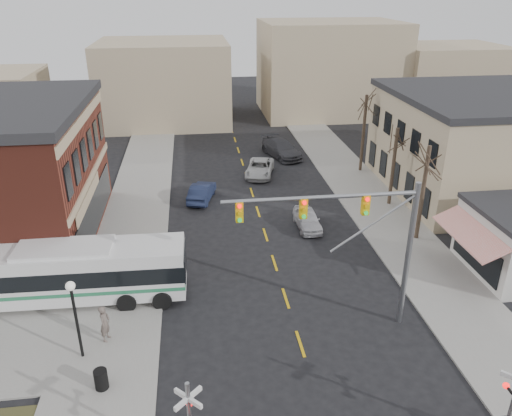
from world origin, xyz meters
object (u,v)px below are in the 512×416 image
(rr_crossing_east, at_px, (501,408))
(car_d, at_px, (281,149))
(street_lamp, at_px, (74,304))
(car_a, at_px, (307,219))
(car_b, at_px, (202,192))
(pedestrian_near, at_px, (105,323))
(trash_bin, at_px, (101,379))
(car_c, at_px, (260,168))
(transit_bus, at_px, (68,272))
(traffic_signal_mast, at_px, (360,229))
(pedestrian_far, at_px, (79,294))

(rr_crossing_east, relative_size, car_d, 0.95)
(rr_crossing_east, xyz_separation_m, street_lamp, (-16.81, 7.27, 1.17))
(car_a, xyz_separation_m, car_b, (-7.56, 6.17, 0.05))
(rr_crossing_east, bearing_deg, pedestrian_near, 152.10)
(rr_crossing_east, xyz_separation_m, car_a, (-2.92, 19.66, -1.28))
(trash_bin, relative_size, car_c, 0.19)
(car_b, bearing_deg, trash_bin, 90.93)
(rr_crossing_east, distance_m, pedestrian_near, 17.91)
(transit_bus, xyz_separation_m, car_b, (7.78, 13.53, -1.14))
(car_b, distance_m, car_c, 7.64)
(traffic_signal_mast, distance_m, car_d, 28.66)
(pedestrian_far, bearing_deg, transit_bus, 86.57)
(transit_bus, relative_size, car_b, 2.91)
(street_lamp, xyz_separation_m, car_d, (14.89, 28.96, -2.28))
(car_b, height_order, pedestrian_far, pedestrian_far)
(transit_bus, xyz_separation_m, car_d, (16.34, 23.93, -1.02))
(transit_bus, relative_size, pedestrian_far, 7.84)
(transit_bus, relative_size, pedestrian_near, 6.61)
(traffic_signal_mast, distance_m, rr_crossing_east, 9.40)
(street_lamp, bearing_deg, car_c, 63.35)
(traffic_signal_mast, bearing_deg, pedestrian_near, 178.40)
(street_lamp, height_order, car_d, street_lamp)
(car_b, height_order, car_c, car_b)
(car_c, bearing_deg, pedestrian_far, -108.48)
(transit_bus, xyz_separation_m, trash_bin, (2.70, -7.29, -1.27))
(car_c, bearing_deg, car_a, -65.60)
(car_d, bearing_deg, car_c, -137.56)
(rr_crossing_east, xyz_separation_m, trash_bin, (-15.57, 5.01, -1.37))
(traffic_signal_mast, xyz_separation_m, car_a, (0.26, 11.65, -5.03))
(car_b, distance_m, pedestrian_near, 18.26)
(traffic_signal_mast, bearing_deg, car_b, 112.29)
(car_a, xyz_separation_m, car_d, (1.00, 16.57, 0.17))
(street_lamp, bearing_deg, traffic_signal_mast, 3.13)
(car_a, relative_size, pedestrian_far, 2.42)
(car_d, relative_size, pedestrian_near, 3.01)
(transit_bus, distance_m, car_b, 15.65)
(car_a, bearing_deg, pedestrian_near, -139.14)
(car_b, distance_m, pedestrian_far, 16.08)
(street_lamp, bearing_deg, transit_bus, 106.07)
(pedestrian_near, height_order, pedestrian_far, pedestrian_near)
(transit_bus, distance_m, car_d, 28.99)
(rr_crossing_east, bearing_deg, car_a, 98.45)
(car_b, bearing_deg, traffic_signal_mast, 126.94)
(car_d, bearing_deg, traffic_signal_mast, -110.38)
(street_lamp, xyz_separation_m, pedestrian_far, (-0.83, 4.16, -2.19))
(rr_crossing_east, distance_m, car_a, 19.92)
(traffic_signal_mast, distance_m, car_b, 19.88)
(rr_crossing_east, relative_size, trash_bin, 5.82)
(trash_bin, distance_m, car_a, 19.35)
(traffic_signal_mast, relative_size, rr_crossing_east, 1.69)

